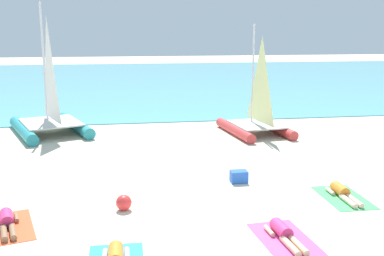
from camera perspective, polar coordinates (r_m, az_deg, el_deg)
The scene contains 12 objects.
ground_plane at distance 20.05m, azimuth -1.98°, elevation -0.73°, with size 120.00×120.00×0.00m, color beige.
ocean_water at distance 42.16m, azimuth -5.80°, elevation 6.07°, with size 120.00×40.00×0.05m, color #5BB2C1.
sailboat_red at distance 20.09m, azimuth 8.02°, elevation 1.24°, with size 2.79×3.92×4.75m.
sailboat_teal at distance 20.85m, azimuth -17.36°, elevation 1.59°, with size 4.11×5.04×5.67m.
towel_leftmost at distance 11.61m, azimuth -22.12°, elevation -11.45°, with size 1.10×1.90×0.01m, color #EA5933.
sunbather_leftmost at distance 11.62m, azimuth -22.19°, elevation -10.76°, with size 0.79×1.55×0.30m.
towel_center_right at distance 10.43m, azimuth 11.56°, elevation -13.51°, with size 1.10×1.90×0.01m, color #D84C99.
sunbather_center_right at distance 10.43m, azimuth 11.43°, elevation -12.74°, with size 0.57×1.57×0.30m.
towel_rightmost at distance 13.23m, azimuth 18.42°, elevation -8.25°, with size 1.10×1.90×0.01m, color #4CB266.
sunbather_rightmost at distance 13.24m, azimuth 18.32°, elevation -7.65°, with size 0.54×1.56×0.30m.
beach_ball at distance 11.80m, azimuth -8.55°, elevation -9.23°, with size 0.40×0.40×0.40m, color red.
cooler_box at distance 13.78m, azimuth 5.89°, elevation -6.08°, with size 0.50×0.36×0.36m, color blue.
Camera 1 is at (-2.40, -9.40, 4.49)m, focal length 42.56 mm.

